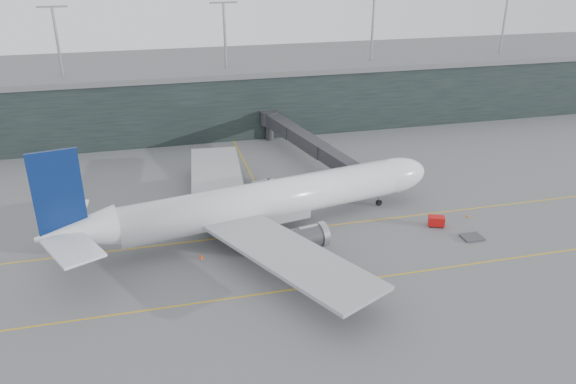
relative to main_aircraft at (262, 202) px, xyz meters
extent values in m
plane|color=#56565A|center=(-2.61, 3.05, -4.91)|extent=(320.00, 320.00, 0.00)
cube|color=gold|center=(-2.61, -0.95, -4.90)|extent=(160.00, 0.25, 0.02)
cube|color=gold|center=(-2.61, -16.95, -4.90)|extent=(160.00, 0.25, 0.02)
cube|color=gold|center=(2.39, 23.05, -4.90)|extent=(0.25, 60.00, 0.02)
cube|color=black|center=(-2.61, 61.05, 2.09)|extent=(240.00, 35.00, 14.00)
cube|color=#5A5C5F|center=(-2.61, 61.05, 9.69)|extent=(240.00, 36.00, 1.20)
cylinder|color=#9E9EA3|center=(-32.61, 51.05, 17.09)|extent=(0.60, 0.60, 14.00)
cylinder|color=#9E9EA3|center=(2.39, 51.05, 17.09)|extent=(0.60, 0.60, 14.00)
cylinder|color=#9E9EA3|center=(37.39, 51.05, 17.09)|extent=(0.60, 0.60, 14.00)
cylinder|color=#9E9EA3|center=(72.39, 51.05, 17.09)|extent=(0.60, 0.60, 14.00)
cylinder|color=white|center=(0.44, 0.08, 0.16)|extent=(44.33, 14.18, 5.93)
ellipsoid|color=white|center=(23.45, 4.53, 0.16)|extent=(13.36, 8.19, 5.93)
cone|color=white|center=(-26.33, -5.09, 0.83)|extent=(11.41, 7.59, 5.69)
cube|color=#94989D|center=(-0.50, -0.10, -2.14)|extent=(15.94, 7.60, 1.91)
cube|color=black|center=(27.02, 5.23, 1.11)|extent=(2.61, 3.22, 0.77)
cube|color=#94989D|center=(0.43, -15.02, -0.80)|extent=(20.25, 28.63, 0.53)
cylinder|color=#3F3E44|center=(4.04, -8.48, -2.43)|extent=(7.21, 4.56, 3.35)
cube|color=#94989D|center=(-5.20, 14.10, -0.80)|extent=(11.02, 28.40, 0.53)
cylinder|color=#3F3E44|center=(0.59, 9.37, -2.43)|extent=(7.21, 4.56, 3.35)
cube|color=#0A1E54|center=(-27.74, -5.37, 6.85)|extent=(6.20, 1.65, 11.48)
cube|color=white|center=(-26.27, -10.44, 1.31)|extent=(8.50, 10.04, 0.33)
cube|color=white|center=(-28.27, -0.11, 1.31)|extent=(5.86, 8.96, 0.33)
cylinder|color=black|center=(21.10, 4.08, -4.39)|extent=(1.11, 0.58, 1.05)
cylinder|color=#9E9EA3|center=(21.10, 4.08, -3.67)|extent=(0.29, 0.29, 2.49)
cylinder|color=black|center=(-2.45, -5.15, -4.29)|extent=(1.31, 0.71, 1.24)
cylinder|color=black|center=(-4.19, 3.87, -4.29)|extent=(1.31, 0.71, 1.24)
cube|color=#2B2B30|center=(18.62, 3.35, 0.19)|extent=(3.94, 4.26, 2.86)
cube|color=#2B2B30|center=(16.91, 11.65, 0.19)|extent=(5.18, 13.52, 2.55)
cube|color=#2B2B30|center=(14.23, 24.66, 0.19)|extent=(5.43, 13.57, 2.66)
cube|color=#2B2B30|center=(11.54, 37.66, 0.19)|extent=(5.68, 13.63, 2.76)
cylinder|color=#9E9EA3|center=(16.77, 12.35, -2.97)|extent=(0.51, 0.51, 3.88)
cube|color=#3F3E44|center=(16.77, 12.35, -4.56)|extent=(2.31, 1.91, 0.72)
cylinder|color=#2B2B30|center=(18.62, 43.55, 0.19)|extent=(4.09, 4.09, 3.06)
cylinder|color=#2B2B30|center=(18.62, 43.55, -3.07)|extent=(1.84, 1.84, 3.68)
cube|color=red|center=(26.91, -5.29, -3.96)|extent=(2.88, 2.38, 1.46)
cylinder|color=black|center=(25.87, -5.47, -4.69)|extent=(0.48, 0.32, 0.45)
cylinder|color=black|center=(27.53, -6.14, -4.69)|extent=(0.48, 0.32, 0.45)
cylinder|color=black|center=(26.29, -4.43, -4.69)|extent=(0.48, 0.32, 0.45)
cylinder|color=black|center=(27.95, -5.10, -4.69)|extent=(0.48, 0.32, 0.45)
cube|color=#38393E|center=(30.34, -10.26, -4.73)|extent=(3.12, 2.51, 0.31)
cube|color=#3F3E44|center=(-7.79, 12.63, -4.75)|extent=(2.45, 2.10, 0.22)
cube|color=#B2B6BF|center=(-7.79, 12.63, -3.77)|extent=(2.00, 1.92, 1.63)
cube|color=#224A88|center=(-7.79, 12.63, -2.92)|extent=(2.07, 1.98, 0.09)
cube|color=#3F3E44|center=(-5.26, 15.12, -4.75)|extent=(2.67, 2.41, 0.22)
cube|color=#A6ABB2|center=(-5.26, 15.12, -3.76)|extent=(2.22, 2.15, 1.65)
cube|color=#224A88|center=(-5.26, 15.12, -2.91)|extent=(2.29, 2.22, 0.09)
cube|color=#3F3E44|center=(-3.04, 14.36, -4.74)|extent=(2.76, 2.51, 0.23)
cube|color=silver|center=(-3.04, 14.36, -3.73)|extent=(2.30, 2.24, 1.69)
cube|color=#224A88|center=(-3.04, 14.36, -2.85)|extent=(2.37, 2.31, 0.09)
cone|color=#D95B0C|center=(33.40, -3.75, -4.57)|extent=(0.44, 0.44, 0.69)
cone|color=#E6420C|center=(4.91, -16.17, -4.54)|extent=(0.47, 0.47, 0.75)
cone|color=#F53F0D|center=(4.27, 12.54, -4.55)|extent=(0.45, 0.45, 0.72)
cone|color=#FA3E0D|center=(-10.25, -6.25, -4.52)|extent=(0.50, 0.50, 0.79)
camera|label=1|loc=(-15.04, -76.17, 36.30)|focal=35.00mm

